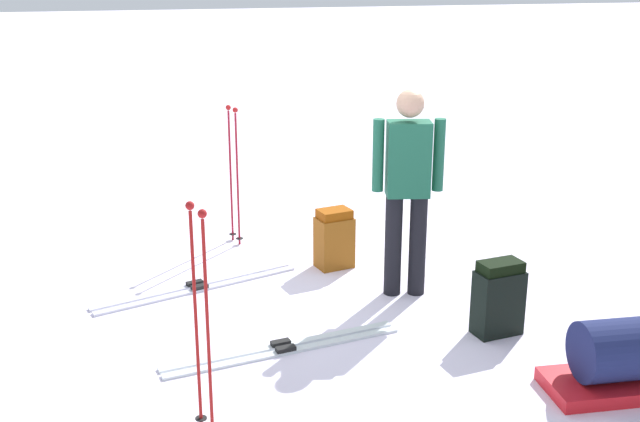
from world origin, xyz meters
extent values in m
plane|color=white|center=(0.00, 0.00, 0.00)|extent=(80.00, 80.00, 0.00)
cylinder|color=black|center=(-0.26, -0.76, 0.42)|extent=(0.14, 0.14, 0.85)
cylinder|color=black|center=(-0.21, -0.56, 0.42)|extent=(0.14, 0.14, 0.85)
cube|color=#1A5A40|center=(-0.23, -0.66, 1.15)|extent=(0.29, 0.38, 0.60)
cylinder|color=#1A5A40|center=(-0.29, -0.89, 1.18)|extent=(0.09, 0.09, 0.58)
cylinder|color=#1A5A40|center=(-0.18, -0.43, 1.18)|extent=(0.09, 0.09, 0.58)
sphere|color=tan|center=(-0.23, -0.66, 1.59)|extent=(0.22, 0.22, 0.22)
cube|color=silver|center=(-0.91, 0.54, 0.01)|extent=(0.35, 1.76, 0.02)
cube|color=black|center=(-0.91, 0.54, 0.04)|extent=(0.08, 0.15, 0.03)
cube|color=silver|center=(-1.01, 0.52, 0.01)|extent=(0.35, 1.76, 0.02)
cube|color=black|center=(-1.01, 0.52, 0.04)|extent=(0.08, 0.15, 0.03)
cube|color=silver|center=(0.35, 1.01, 0.01)|extent=(0.62, 1.75, 0.02)
cube|color=black|center=(0.35, 1.01, 0.04)|extent=(0.10, 0.15, 0.03)
cube|color=silver|center=(0.25, 0.98, 0.01)|extent=(0.62, 1.75, 0.02)
cube|color=black|center=(0.25, 0.98, 0.04)|extent=(0.10, 0.15, 0.03)
cube|color=#8F4E14|center=(0.49, -0.26, 0.23)|extent=(0.28, 0.35, 0.46)
cube|color=#914008|center=(0.49, -0.26, 0.50)|extent=(0.25, 0.32, 0.08)
cube|color=black|center=(-1.10, -1.06, 0.24)|extent=(0.25, 0.37, 0.49)
cube|color=black|center=(-1.10, -1.06, 0.53)|extent=(0.22, 0.33, 0.08)
cylinder|color=maroon|center=(1.29, 0.47, 0.65)|extent=(0.02, 0.02, 1.29)
sphere|color=#A51919|center=(1.29, 0.47, 1.32)|extent=(0.05, 0.05, 0.05)
cylinder|color=black|center=(1.29, 0.47, 0.06)|extent=(0.07, 0.07, 0.01)
cylinder|color=maroon|center=(1.43, 0.51, 0.65)|extent=(0.02, 0.02, 1.29)
sphere|color=#A51919|center=(1.43, 0.51, 1.32)|extent=(0.05, 0.05, 0.05)
cylinder|color=black|center=(1.43, 0.51, 0.06)|extent=(0.07, 0.07, 0.01)
cylinder|color=maroon|center=(-1.94, 1.16, 0.67)|extent=(0.02, 0.02, 1.35)
sphere|color=#A51919|center=(-1.94, 1.16, 1.38)|extent=(0.05, 0.05, 0.05)
cylinder|color=maroon|center=(-1.78, 1.21, 0.67)|extent=(0.02, 0.02, 1.35)
sphere|color=#A51919|center=(-1.78, 1.21, 1.38)|extent=(0.05, 0.05, 0.05)
cylinder|color=black|center=(-1.78, 1.21, 0.06)|extent=(0.07, 0.07, 0.01)
cube|color=red|center=(-2.06, -1.58, 0.04)|extent=(0.56, 1.26, 0.09)
camera|label=1|loc=(-5.89, 1.57, 2.65)|focal=44.24mm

